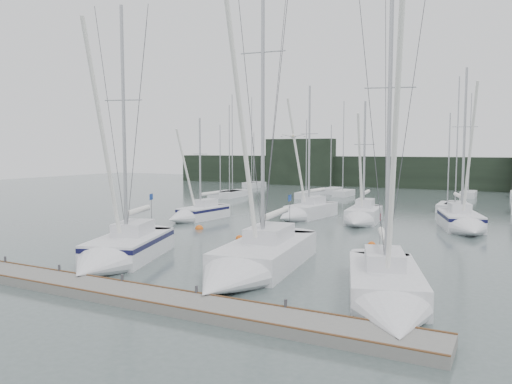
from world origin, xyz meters
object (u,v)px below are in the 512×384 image
sailboat_near_center (249,265)px  sailboat_mid_b (302,213)px  sailboat_mid_d (464,223)px  sailboat_mid_c (361,217)px  buoy_a (239,239)px  sailboat_mid_a (194,214)px  buoy_c (199,229)px  sailboat_near_right (389,297)px  buoy_b (372,246)px  sailboat_near_left (117,253)px

sailboat_near_center → sailboat_mid_b: 20.78m
sailboat_mid_d → sailboat_mid_c: bearing=164.5°
buoy_a → sailboat_mid_a: bearing=142.8°
sailboat_mid_b → sailboat_mid_c: size_ratio=1.15×
buoy_a → buoy_c: size_ratio=0.87×
sailboat_near_right → sailboat_mid_a: 26.71m
buoy_a → sailboat_mid_c: bearing=62.1°
sailboat_near_right → buoy_a: (-12.76, 10.76, -0.55)m
sailboat_mid_d → buoy_a: size_ratio=23.92×
sailboat_mid_a → sailboat_mid_b: 9.64m
buoy_b → buoy_c: 13.80m
buoy_b → sailboat_near_left: bearing=-132.9°
sailboat_near_center → buoy_b: 11.19m
sailboat_mid_b → buoy_c: sailboat_mid_b is taller
sailboat_mid_c → buoy_a: size_ratio=19.77×
sailboat_mid_c → buoy_c: sailboat_mid_c is taller
sailboat_mid_c → buoy_a: 12.09m
sailboat_mid_a → sailboat_mid_c: bearing=24.9°
sailboat_near_center → buoy_a: bearing=115.0°
buoy_b → buoy_a: bearing=-168.1°
sailboat_mid_c → buoy_b: sailboat_mid_c is taller
sailboat_mid_c → buoy_a: (-5.66, -10.67, -0.59)m
buoy_c → sailboat_mid_d: bearing=24.4°
sailboat_near_left → sailboat_mid_b: size_ratio=1.19×
sailboat_mid_d → buoy_a: 17.38m
sailboat_near_center → sailboat_mid_c: 19.47m
sailboat_near_center → sailboat_mid_c: bearing=82.5°
sailboat_near_right → buoy_b: 13.23m
sailboat_near_center → sailboat_mid_a: size_ratio=1.96×
sailboat_mid_d → sailboat_near_left: bearing=-143.5°
sailboat_mid_c → sailboat_mid_d: (7.96, 0.11, 0.04)m
sailboat_near_left → sailboat_mid_d: sailboat_near_left is taller
sailboat_near_left → sailboat_mid_d: bearing=34.1°
sailboat_near_right → sailboat_mid_c: (-7.10, 21.43, 0.04)m
sailboat_near_left → sailboat_mid_d: 25.94m
buoy_c → buoy_b: bearing=-2.0°
sailboat_near_right → sailboat_mid_c: size_ratio=1.35×
sailboat_near_left → sailboat_mid_a: 17.00m
sailboat_mid_b → buoy_c: size_ratio=19.77×
sailboat_near_center → buoy_b: bearing=65.6°
sailboat_mid_a → sailboat_mid_c: size_ratio=0.88×
sailboat_near_right → buoy_b: size_ratio=26.63×
sailboat_near_left → buoy_b: sailboat_near_left is taller
buoy_a → buoy_b: size_ratio=1.00×
sailboat_near_center → sailboat_mid_d: 21.20m
sailboat_near_left → buoy_a: size_ratio=27.18×
sailboat_near_left → sailboat_near_center: (7.57, 1.08, -0.02)m
buoy_b → buoy_c: (-13.79, 0.48, 0.00)m
sailboat_near_right → sailboat_mid_a: size_ratio=1.53×
sailboat_mid_a → buoy_b: (16.82, -4.20, -0.55)m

